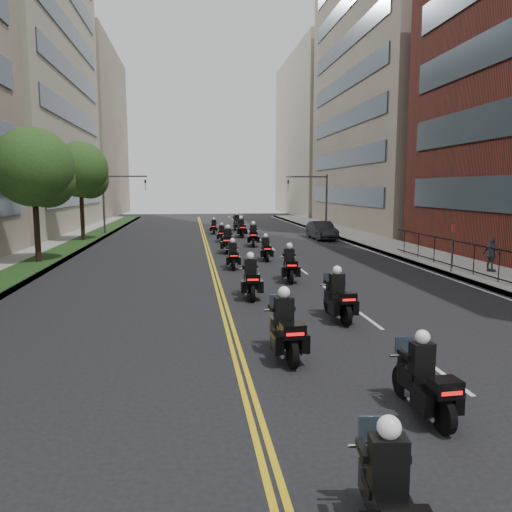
{
  "coord_description": "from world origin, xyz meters",
  "views": [
    {
      "loc": [
        -2.6,
        -5.35,
        4.32
      ],
      "look_at": [
        0.13,
        15.49,
        1.45
      ],
      "focal_mm": 35.0,
      "sensor_mm": 36.0,
      "label": 1
    }
  ],
  "objects_px": {
    "motorcycle_12": "(214,227)",
    "pedestrian_c": "(492,255)",
    "motorcycle_4": "(251,280)",
    "motorcycle_5": "(290,266)",
    "motorcycle_10": "(222,234)",
    "motorcycle_3": "(338,299)",
    "motorcycle_1": "(424,383)",
    "motorcycle_8": "(228,242)",
    "motorcycle_13": "(237,223)",
    "motorcycle_2": "(285,330)",
    "motorcycle_7": "(266,250)",
    "motorcycle_6": "(233,257)",
    "motorcycle_0": "(390,504)",
    "motorcycle_9": "(253,236)",
    "motorcycle_11": "(241,229)",
    "parked_sedan": "(322,230)"
  },
  "relations": [
    {
      "from": "motorcycle_0",
      "to": "motorcycle_3",
      "type": "bearing_deg",
      "value": 83.73
    },
    {
      "from": "motorcycle_3",
      "to": "parked_sedan",
      "type": "height_order",
      "value": "motorcycle_3"
    },
    {
      "from": "motorcycle_12",
      "to": "pedestrian_c",
      "type": "bearing_deg",
      "value": -56.76
    },
    {
      "from": "motorcycle_10",
      "to": "motorcycle_8",
      "type": "bearing_deg",
      "value": -84.12
    },
    {
      "from": "motorcycle_4",
      "to": "motorcycle_2",
      "type": "bearing_deg",
      "value": -87.7
    },
    {
      "from": "motorcycle_12",
      "to": "motorcycle_8",
      "type": "bearing_deg",
      "value": -83.36
    },
    {
      "from": "motorcycle_11",
      "to": "parked_sedan",
      "type": "height_order",
      "value": "motorcycle_11"
    },
    {
      "from": "motorcycle_9",
      "to": "parked_sedan",
      "type": "height_order",
      "value": "motorcycle_9"
    },
    {
      "from": "pedestrian_c",
      "to": "motorcycle_6",
      "type": "bearing_deg",
      "value": 57.97
    },
    {
      "from": "motorcycle_10",
      "to": "motorcycle_9",
      "type": "bearing_deg",
      "value": -51.99
    },
    {
      "from": "motorcycle_12",
      "to": "motorcycle_13",
      "type": "bearing_deg",
      "value": 58.76
    },
    {
      "from": "motorcycle_3",
      "to": "motorcycle_4",
      "type": "height_order",
      "value": "motorcycle_4"
    },
    {
      "from": "motorcycle_3",
      "to": "motorcycle_5",
      "type": "bearing_deg",
      "value": 88.96
    },
    {
      "from": "motorcycle_11",
      "to": "motorcycle_13",
      "type": "xyz_separation_m",
      "value": [
        0.28,
        6.99,
        -0.0
      ]
    },
    {
      "from": "motorcycle_9",
      "to": "parked_sedan",
      "type": "relative_size",
      "value": 0.55
    },
    {
      "from": "motorcycle_0",
      "to": "motorcycle_4",
      "type": "relative_size",
      "value": 0.93
    },
    {
      "from": "motorcycle_13",
      "to": "parked_sedan",
      "type": "height_order",
      "value": "motorcycle_13"
    },
    {
      "from": "motorcycle_1",
      "to": "motorcycle_6",
      "type": "height_order",
      "value": "motorcycle_1"
    },
    {
      "from": "motorcycle_1",
      "to": "motorcycle_7",
      "type": "xyz_separation_m",
      "value": [
        0.09,
        20.8,
        -0.01
      ]
    },
    {
      "from": "motorcycle_11",
      "to": "parked_sedan",
      "type": "xyz_separation_m",
      "value": [
        6.58,
        -2.78,
        0.02
      ]
    },
    {
      "from": "motorcycle_4",
      "to": "motorcycle_6",
      "type": "height_order",
      "value": "motorcycle_4"
    },
    {
      "from": "motorcycle_12",
      "to": "motorcycle_0",
      "type": "bearing_deg",
      "value": -84.33
    },
    {
      "from": "motorcycle_6",
      "to": "motorcycle_8",
      "type": "bearing_deg",
      "value": 89.51
    },
    {
      "from": "motorcycle_12",
      "to": "motorcycle_4",
      "type": "bearing_deg",
      "value": -84.13
    },
    {
      "from": "motorcycle_4",
      "to": "motorcycle_10",
      "type": "xyz_separation_m",
      "value": [
        0.14,
        20.94,
        -0.11
      ]
    },
    {
      "from": "motorcycle_0",
      "to": "motorcycle_11",
      "type": "bearing_deg",
      "value": 94.1
    },
    {
      "from": "pedestrian_c",
      "to": "motorcycle_13",
      "type": "bearing_deg",
      "value": 3.71
    },
    {
      "from": "motorcycle_2",
      "to": "motorcycle_12",
      "type": "relative_size",
      "value": 1.18
    },
    {
      "from": "motorcycle_1",
      "to": "motorcycle_13",
      "type": "height_order",
      "value": "motorcycle_13"
    },
    {
      "from": "motorcycle_3",
      "to": "motorcycle_11",
      "type": "xyz_separation_m",
      "value": [
        -0.35,
        28.26,
        0.04
      ]
    },
    {
      "from": "motorcycle_9",
      "to": "motorcycle_10",
      "type": "xyz_separation_m",
      "value": [
        -2.15,
        3.45,
        -0.13
      ]
    },
    {
      "from": "motorcycle_3",
      "to": "motorcycle_13",
      "type": "distance_m",
      "value": 35.25
    },
    {
      "from": "motorcycle_2",
      "to": "motorcycle_7",
      "type": "bearing_deg",
      "value": 80.31
    },
    {
      "from": "motorcycle_1",
      "to": "motorcycle_8",
      "type": "relative_size",
      "value": 0.88
    },
    {
      "from": "motorcycle_1",
      "to": "motorcycle_8",
      "type": "bearing_deg",
      "value": 91.26
    },
    {
      "from": "motorcycle_1",
      "to": "motorcycle_9",
      "type": "xyz_separation_m",
      "value": [
        0.26,
        28.22,
        0.09
      ]
    },
    {
      "from": "motorcycle_5",
      "to": "motorcycle_10",
      "type": "distance_m",
      "value": 17.79
    },
    {
      "from": "motorcycle_0",
      "to": "motorcycle_8",
      "type": "height_order",
      "value": "motorcycle_8"
    },
    {
      "from": "motorcycle_5",
      "to": "motorcycle_12",
      "type": "bearing_deg",
      "value": 100.9
    },
    {
      "from": "motorcycle_11",
      "to": "motorcycle_12",
      "type": "height_order",
      "value": "motorcycle_11"
    },
    {
      "from": "motorcycle_6",
      "to": "motorcycle_3",
      "type": "bearing_deg",
      "value": -75.59
    },
    {
      "from": "motorcycle_8",
      "to": "motorcycle_11",
      "type": "xyz_separation_m",
      "value": [
        1.98,
        10.58,
        -0.0
      ]
    },
    {
      "from": "motorcycle_8",
      "to": "motorcycle_10",
      "type": "xyz_separation_m",
      "value": [
        0.02,
        6.99,
        -0.14
      ]
    },
    {
      "from": "motorcycle_4",
      "to": "motorcycle_6",
      "type": "relative_size",
      "value": 1.11
    },
    {
      "from": "motorcycle_11",
      "to": "motorcycle_0",
      "type": "bearing_deg",
      "value": -95.37
    },
    {
      "from": "motorcycle_4",
      "to": "motorcycle_12",
      "type": "distance_m",
      "value": 28.15
    },
    {
      "from": "motorcycle_2",
      "to": "pedestrian_c",
      "type": "bearing_deg",
      "value": 38.09
    },
    {
      "from": "motorcycle_3",
      "to": "motorcycle_9",
      "type": "height_order",
      "value": "motorcycle_9"
    },
    {
      "from": "motorcycle_5",
      "to": "motorcycle_12",
      "type": "height_order",
      "value": "motorcycle_5"
    },
    {
      "from": "motorcycle_6",
      "to": "motorcycle_11",
      "type": "distance_m",
      "value": 17.39
    }
  ]
}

